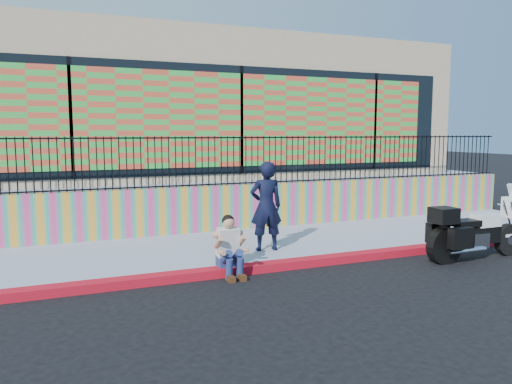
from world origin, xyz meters
TOP-DOWN VIEW (x-y plane):
  - ground at (0.00, 0.00)m, footprint 90.00×90.00m
  - red_curb at (0.00, 0.00)m, footprint 16.00×0.30m
  - sidewalk at (0.00, 1.65)m, footprint 16.00×3.00m
  - mural_wall at (0.00, 3.25)m, footprint 16.00×0.20m
  - metal_fence at (0.00, 3.25)m, footprint 15.80×0.04m
  - elevated_platform at (0.00, 8.35)m, footprint 16.00×10.00m
  - storefront_building at (0.00, 8.13)m, footprint 14.00×8.06m
  - police_motorcycle at (3.11, -0.85)m, footprint 2.36×0.78m
  - police_officer at (-0.70, 0.92)m, footprint 0.71×0.52m
  - seated_man at (-1.83, -0.11)m, footprint 0.54×0.71m

SIDE VIEW (x-z plane):
  - ground at x=0.00m, z-range 0.00..0.00m
  - red_curb at x=0.00m, z-range 0.00..0.15m
  - sidewalk at x=0.00m, z-range 0.00..0.15m
  - seated_man at x=-1.83m, z-range -0.08..0.98m
  - police_motorcycle at x=3.11m, z-range -0.12..1.35m
  - elevated_platform at x=0.00m, z-range 0.00..1.25m
  - mural_wall at x=0.00m, z-range 0.15..1.25m
  - police_officer at x=-0.70m, z-range 0.15..1.96m
  - metal_fence at x=0.00m, z-range 1.25..2.45m
  - storefront_building at x=0.00m, z-range 1.25..5.25m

